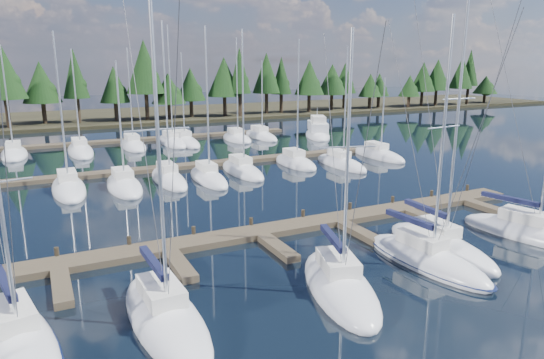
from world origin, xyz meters
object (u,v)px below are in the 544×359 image
front_sailboat_5 (440,246)px  front_sailboat_4 (426,259)px  motor_yacht_right (318,133)px  front_sailboat_1 (18,341)px  front_sailboat_3 (340,285)px  front_sailboat_2 (165,316)px  front_sailboat_6 (530,233)px  main_dock (262,235)px

front_sailboat_5 → front_sailboat_4: bearing=-152.1°
motor_yacht_right → front_sailboat_5: bearing=-112.0°
front_sailboat_1 → front_sailboat_5: (22.62, 0.18, 0.04)m
front_sailboat_3 → front_sailboat_4: (6.18, 0.57, 0.01)m
front_sailboat_2 → motor_yacht_right: front_sailboat_2 is taller
front_sailboat_5 → front_sailboat_1: bearing=-179.5°
front_sailboat_3 → motor_yacht_right: bearing=59.9°
front_sailboat_2 → front_sailboat_6: front_sailboat_6 is taller
front_sailboat_2 → front_sailboat_5: bearing=3.0°
main_dock → front_sailboat_2: size_ratio=2.83×
front_sailboat_3 → front_sailboat_6: bearing=3.2°
front_sailboat_1 → front_sailboat_4: (20.46, -0.97, 0.01)m
main_dock → front_sailboat_5: front_sailboat_5 is taller
front_sailboat_4 → front_sailboat_5: front_sailboat_5 is taller
front_sailboat_1 → front_sailboat_4: bearing=-2.7°
front_sailboat_3 → front_sailboat_6: 15.26m
main_dock → front_sailboat_4: bearing=-49.6°
front_sailboat_3 → front_sailboat_5: bearing=11.6°
front_sailboat_1 → motor_yacht_right: bearing=46.8°
front_sailboat_2 → front_sailboat_6: size_ratio=0.97×
front_sailboat_4 → front_sailboat_2: bearing=179.0°
front_sailboat_1 → front_sailboat_2: (5.74, -0.71, 0.02)m
front_sailboat_6 → motor_yacht_right: bearing=76.8°
front_sailboat_1 → front_sailboat_4: 20.48m
front_sailboat_4 → front_sailboat_6: front_sailboat_6 is taller
front_sailboat_3 → motor_yacht_right: 50.35m
front_sailboat_2 → front_sailboat_4: 14.72m
front_sailboat_2 → front_sailboat_3: bearing=-5.5°
front_sailboat_2 → motor_yacht_right: size_ratio=1.45×
front_sailboat_3 → motor_yacht_right: front_sailboat_3 is taller
main_dock → front_sailboat_2: 11.04m
front_sailboat_4 → front_sailboat_6: bearing=1.8°
front_sailboat_6 → motor_yacht_right: front_sailboat_6 is taller
front_sailboat_3 → front_sailboat_4: 6.20m
front_sailboat_2 → main_dock: bearing=42.7°
front_sailboat_2 → front_sailboat_5: (16.88, 0.89, 0.02)m
main_dock → motor_yacht_right: 43.61m
front_sailboat_1 → front_sailboat_6: size_ratio=0.79×
front_sailboat_1 → front_sailboat_3: front_sailboat_3 is taller
front_sailboat_2 → front_sailboat_5: size_ratio=0.94×
front_sailboat_1 → front_sailboat_4: size_ratio=0.89×
front_sailboat_2 → front_sailboat_4: (14.72, -0.25, -0.01)m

